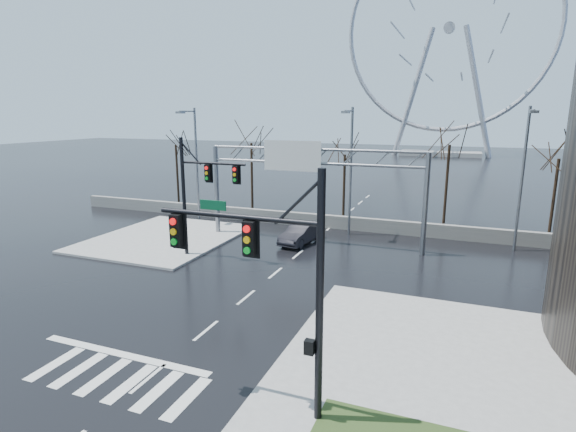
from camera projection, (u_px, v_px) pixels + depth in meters
The scene contains 17 objects.
ground at pixel (206, 330), 20.07m from camera, with size 260.00×260.00×0.00m, color black.
sidewalk_right_ext at pixel (444, 349), 18.34m from camera, with size 12.00×10.00×0.15m, color gray.
sidewalk_far at pixel (165, 238), 34.85m from camera, with size 10.00×12.00×0.15m, color gray.
barrier_wall at pixel (330, 221), 38.13m from camera, with size 52.00×0.50×1.10m, color slate.
signal_mast_near at pixel (277, 270), 13.51m from camera, with size 5.52×0.41×8.00m.
signal_mast_far at pixel (198, 187), 29.22m from camera, with size 4.72×0.41×8.00m.
sign_gantry at pixel (307, 174), 32.65m from camera, with size 16.36×0.40×7.60m.
streetlight_left at pixel (194, 156), 39.52m from camera, with size 0.50×2.55×10.00m.
streetlight_mid at pixel (350, 162), 34.57m from camera, with size 0.50×2.55×10.00m.
streetlight_right at pixel (524, 168), 30.32m from camera, with size 0.50×2.55×10.00m.
tree_far_left at pixel (176, 152), 47.02m from camera, with size 3.50×3.50×7.00m.
tree_left at pixel (251, 151), 43.29m from camera, with size 3.75×3.75×7.50m.
tree_center at pixel (345, 162), 41.19m from camera, with size 3.25×3.25×6.50m.
tree_right at pixel (449, 155), 36.87m from camera, with size 3.90×3.90×7.80m.
tree_far_right at pixel (558, 168), 34.67m from camera, with size 3.40×3.40×6.80m.
ferris_wheel at pixel (449, 37), 98.85m from camera, with size 45.00×6.00×50.91m.
car at pixel (301, 233), 33.57m from camera, with size 1.56×4.48×1.48m, color black.
Camera 1 is at (10.11, -15.85, 9.45)m, focal length 28.00 mm.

